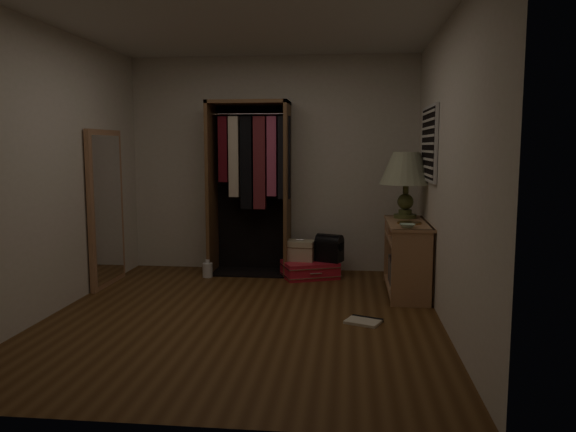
{
  "coord_description": "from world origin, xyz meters",
  "views": [
    {
      "loc": [
        0.93,
        -4.83,
        1.53
      ],
      "look_at": [
        0.3,
        0.95,
        0.8
      ],
      "focal_mm": 35.0,
      "sensor_mm": 36.0,
      "label": 1
    }
  ],
  "objects_px": {
    "floor_mirror": "(106,208)",
    "pink_suitcase": "(310,269)",
    "table_lamp": "(406,170)",
    "white_jug": "(208,270)",
    "console_bookshelf": "(407,255)",
    "black_bag": "(329,247)",
    "train_case": "(300,250)",
    "open_wardrobe": "(252,174)"
  },
  "relations": [
    {
      "from": "floor_mirror",
      "to": "white_jug",
      "type": "relative_size",
      "value": 8.25
    },
    {
      "from": "table_lamp",
      "to": "white_jug",
      "type": "xyz_separation_m",
      "value": [
        -2.24,
        0.15,
        -1.18
      ]
    },
    {
      "from": "floor_mirror",
      "to": "console_bookshelf",
      "type": "bearing_deg",
      "value": 0.41
    },
    {
      "from": "open_wardrobe",
      "to": "pink_suitcase",
      "type": "relative_size",
      "value": 2.74
    },
    {
      "from": "open_wardrobe",
      "to": "pink_suitcase",
      "type": "bearing_deg",
      "value": -15.12
    },
    {
      "from": "console_bookshelf",
      "to": "floor_mirror",
      "type": "bearing_deg",
      "value": -179.59
    },
    {
      "from": "train_case",
      "to": "white_jug",
      "type": "relative_size",
      "value": 1.82
    },
    {
      "from": "pink_suitcase",
      "to": "table_lamp",
      "type": "relative_size",
      "value": 1.04
    },
    {
      "from": "console_bookshelf",
      "to": "white_jug",
      "type": "distance_m",
      "value": 2.31
    },
    {
      "from": "pink_suitcase",
      "to": "train_case",
      "type": "xyz_separation_m",
      "value": [
        -0.12,
        0.06,
        0.21
      ]
    },
    {
      "from": "pink_suitcase",
      "to": "white_jug",
      "type": "relative_size",
      "value": 3.63
    },
    {
      "from": "black_bag",
      "to": "table_lamp",
      "type": "xyz_separation_m",
      "value": [
        0.83,
        -0.3,
        0.92
      ]
    },
    {
      "from": "open_wardrobe",
      "to": "train_case",
      "type": "height_order",
      "value": "open_wardrobe"
    },
    {
      "from": "train_case",
      "to": "pink_suitcase",
      "type": "bearing_deg",
      "value": -17.06
    },
    {
      "from": "table_lamp",
      "to": "white_jug",
      "type": "bearing_deg",
      "value": 176.21
    },
    {
      "from": "open_wardrobe",
      "to": "white_jug",
      "type": "relative_size",
      "value": 9.95
    },
    {
      "from": "console_bookshelf",
      "to": "black_bag",
      "type": "bearing_deg",
      "value": 144.45
    },
    {
      "from": "floor_mirror",
      "to": "pink_suitcase",
      "type": "relative_size",
      "value": 2.27
    },
    {
      "from": "train_case",
      "to": "black_bag",
      "type": "distance_m",
      "value": 0.35
    },
    {
      "from": "black_bag",
      "to": "table_lamp",
      "type": "distance_m",
      "value": 1.27
    },
    {
      "from": "white_jug",
      "to": "black_bag",
      "type": "bearing_deg",
      "value": 5.95
    },
    {
      "from": "train_case",
      "to": "black_bag",
      "type": "xyz_separation_m",
      "value": [
        0.35,
        -0.02,
        0.05
      ]
    },
    {
      "from": "train_case",
      "to": "open_wardrobe",
      "type": "bearing_deg",
      "value": 175.06
    },
    {
      "from": "floor_mirror",
      "to": "table_lamp",
      "type": "relative_size",
      "value": 2.36
    },
    {
      "from": "train_case",
      "to": "table_lamp",
      "type": "xyz_separation_m",
      "value": [
        1.17,
        -0.32,
        0.96
      ]
    },
    {
      "from": "floor_mirror",
      "to": "pink_suitcase",
      "type": "height_order",
      "value": "floor_mirror"
    },
    {
      "from": "table_lamp",
      "to": "console_bookshelf",
      "type": "bearing_deg",
      "value": -90.48
    },
    {
      "from": "pink_suitcase",
      "to": "white_jug",
      "type": "height_order",
      "value": "white_jug"
    },
    {
      "from": "train_case",
      "to": "white_jug",
      "type": "height_order",
      "value": "train_case"
    },
    {
      "from": "train_case",
      "to": "console_bookshelf",
      "type": "bearing_deg",
      "value": -19.67
    },
    {
      "from": "open_wardrobe",
      "to": "floor_mirror",
      "type": "xyz_separation_m",
      "value": [
        -1.48,
        -0.77,
        -0.35
      ]
    },
    {
      "from": "console_bookshelf",
      "to": "black_bag",
      "type": "distance_m",
      "value": 1.02
    },
    {
      "from": "console_bookshelf",
      "to": "open_wardrobe",
      "type": "distance_m",
      "value": 2.07
    },
    {
      "from": "table_lamp",
      "to": "floor_mirror",
      "type": "bearing_deg",
      "value": -174.42
    },
    {
      "from": "train_case",
      "to": "white_jug",
      "type": "bearing_deg",
      "value": -162.94
    },
    {
      "from": "white_jug",
      "to": "console_bookshelf",
      "type": "bearing_deg",
      "value": -11.16
    },
    {
      "from": "black_bag",
      "to": "floor_mirror",
      "type": "bearing_deg",
      "value": -143.73
    },
    {
      "from": "console_bookshelf",
      "to": "floor_mirror",
      "type": "distance_m",
      "value": 3.27
    },
    {
      "from": "table_lamp",
      "to": "pink_suitcase",
      "type": "bearing_deg",
      "value": 165.96
    },
    {
      "from": "console_bookshelf",
      "to": "open_wardrobe",
      "type": "bearing_deg",
      "value": 156.95
    },
    {
      "from": "white_jug",
      "to": "floor_mirror",
      "type": "bearing_deg",
      "value": -154.99
    },
    {
      "from": "open_wardrobe",
      "to": "pink_suitcase",
      "type": "xyz_separation_m",
      "value": [
        0.71,
        -0.19,
        -1.1
      ]
    }
  ]
}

